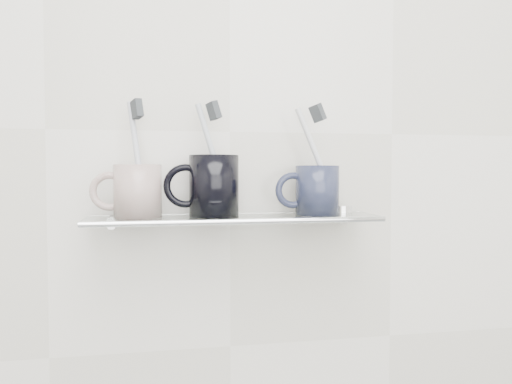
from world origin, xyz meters
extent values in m
plane|color=silver|center=(0.00, 1.10, 1.25)|extent=(2.50, 0.00, 2.50)
cube|color=silver|center=(0.00, 1.04, 1.10)|extent=(0.50, 0.12, 0.01)
cylinder|color=silver|center=(0.00, 0.98, 1.10)|extent=(0.50, 0.01, 0.01)
cylinder|color=silver|center=(-0.21, 1.09, 1.09)|extent=(0.02, 0.03, 0.02)
cylinder|color=silver|center=(0.21, 1.09, 1.09)|extent=(0.02, 0.03, 0.02)
cylinder|color=white|center=(-0.16, 1.04, 1.14)|extent=(0.09, 0.09, 0.09)
torus|color=white|center=(-0.21, 1.04, 1.14)|extent=(0.07, 0.01, 0.07)
cylinder|color=#AAAFC0|center=(-0.16, 1.04, 1.20)|extent=(0.04, 0.04, 0.19)
cube|color=#2F3337|center=(-0.16, 1.04, 1.28)|extent=(0.02, 0.03, 0.03)
cylinder|color=black|center=(-0.04, 1.04, 1.15)|extent=(0.10, 0.10, 0.11)
torus|color=black|center=(-0.08, 1.04, 1.15)|extent=(0.08, 0.01, 0.08)
cylinder|color=#AEB8C4|center=(-0.04, 1.04, 1.20)|extent=(0.07, 0.02, 0.19)
cube|color=#2F3337|center=(-0.04, 1.04, 1.28)|extent=(0.03, 0.03, 0.03)
cylinder|color=#1B1E34|center=(0.15, 1.04, 1.14)|extent=(0.10, 0.10, 0.09)
torus|color=#1B1E34|center=(0.10, 1.04, 1.14)|extent=(0.06, 0.01, 0.06)
cylinder|color=white|center=(0.15, 1.04, 1.20)|extent=(0.09, 0.02, 0.18)
cube|color=#2F3337|center=(0.15, 1.04, 1.28)|extent=(0.03, 0.03, 0.04)
cylinder|color=silver|center=(0.20, 1.04, 1.11)|extent=(0.04, 0.04, 0.02)
camera|label=1|loc=(-0.13, 0.19, 1.18)|focal=35.00mm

